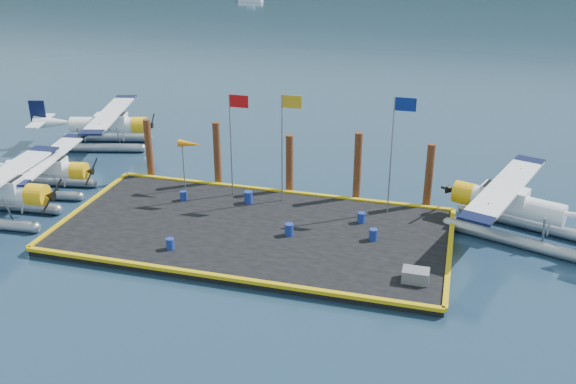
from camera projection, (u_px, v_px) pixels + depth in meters
name	position (u px, v px, depth m)	size (l,w,h in m)	color
ground	(253.00, 235.00, 33.58)	(4000.00, 4000.00, 0.00)	#183048
dock	(253.00, 232.00, 33.50)	(20.00, 10.00, 0.40)	black
dock_bumpers	(253.00, 227.00, 33.38)	(20.25, 10.25, 0.18)	gold
seaplane_b	(45.00, 172.00, 38.19)	(7.87, 8.63, 3.05)	gray
seaplane_c	(106.00, 127.00, 45.63)	(8.82, 9.54, 3.38)	gray
seaplane_d	(511.00, 207.00, 33.10)	(9.29, 9.91, 3.55)	gray
drum_0	(183.00, 196.00, 36.57)	(0.39, 0.39, 0.55)	navy
drum_1	(289.00, 230.00, 32.60)	(0.45, 0.45, 0.63)	navy
drum_2	(373.00, 235.00, 32.13)	(0.42, 0.42, 0.60)	navy
drum_3	(170.00, 244.00, 31.27)	(0.40, 0.40, 0.57)	navy
drum_4	(361.00, 218.00, 33.94)	(0.40, 0.40, 0.57)	navy
drum_5	(248.00, 197.00, 36.22)	(0.49, 0.49, 0.69)	navy
crate	(416.00, 276.00, 28.52)	(1.19, 0.79, 0.59)	slate
flagpole_red	(234.00, 130.00, 35.73)	(1.14, 0.08, 6.00)	gray
flagpole_yellow	(285.00, 132.00, 34.96)	(1.14, 0.08, 6.20)	gray
flagpole_blue	(396.00, 139.00, 33.44)	(1.14, 0.08, 6.50)	gray
windsock	(190.00, 145.00, 36.85)	(1.40, 0.44, 3.12)	gray
piling_0	(149.00, 151.00, 39.60)	(0.44, 0.44, 4.00)	#412312
piling_1	(217.00, 156.00, 38.47)	(0.44, 0.44, 4.20)	#412312
piling_2	(290.00, 166.00, 37.47)	(0.44, 0.44, 3.80)	#412312
piling_3	(357.00, 169.00, 36.40)	(0.44, 0.44, 4.30)	#412312
piling_4	(429.00, 178.00, 35.49)	(0.44, 0.44, 4.00)	#412312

